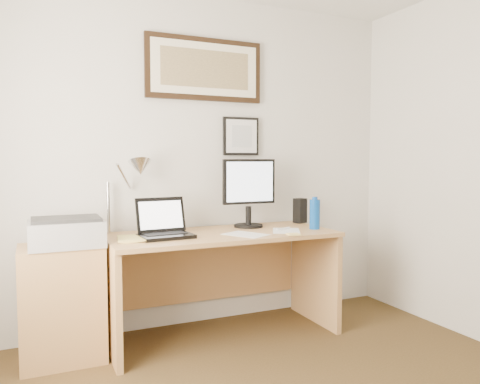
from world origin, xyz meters
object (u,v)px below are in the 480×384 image
lcd_monitor (249,189)px  printer (66,232)px  laptop (164,228)px  side_cabinet (62,303)px  book (117,239)px  desk (218,263)px  water_bottle (315,214)px

lcd_monitor → printer: lcd_monitor is taller
printer → laptop: bearing=-1.8°
side_cabinet → laptop: laptop is taller
laptop → side_cabinet: bearing=174.9°
side_cabinet → lcd_monitor: 1.52m
book → desk: (0.73, 0.12, -0.24)m
lcd_monitor → printer: 1.35m
desk → water_bottle: bearing=-16.2°
laptop → lcd_monitor: (0.71, 0.17, 0.23)m
side_cabinet → lcd_monitor: bearing=4.8°
book → lcd_monitor: (1.02, 0.19, 0.28)m
laptop → printer: laptop is taller
desk → lcd_monitor: 0.60m
desk → printer: 1.08m
book → lcd_monitor: 1.08m
side_cabinet → laptop: 0.79m
desk → book: bearing=-171.0°
book → printer: bearing=172.2°
desk → laptop: 0.52m
water_bottle → book: bearing=176.6°
side_cabinet → printer: bearing=-49.4°
side_cabinet → water_bottle: water_bottle is taller
laptop → desk: bearing=12.5°
side_cabinet → desk: bearing=1.9°
side_cabinet → printer: 0.46m
water_bottle → book: (-1.43, 0.09, -0.10)m
desk → printer: bearing=-175.9°
printer → book: bearing=-7.8°
side_cabinet → laptop: (0.65, -0.06, 0.44)m
laptop → printer: bearing=178.2°
lcd_monitor → side_cabinet: bearing=-175.2°
water_bottle → printer: 1.74m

